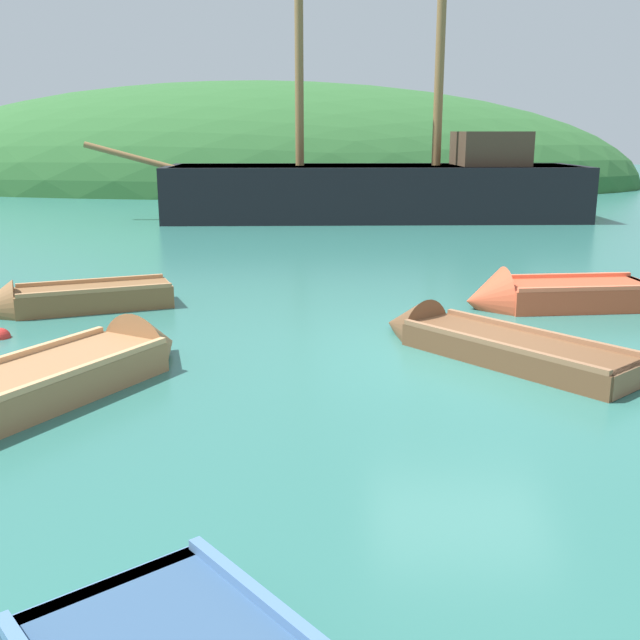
% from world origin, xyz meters
% --- Properties ---
extents(ground_plane, '(120.00, 120.00, 0.00)m').
position_xyz_m(ground_plane, '(0.00, 0.00, 0.00)').
color(ground_plane, '#2D6B60').
extents(shore_hill, '(42.11, 19.26, 11.08)m').
position_xyz_m(shore_hill, '(-7.41, 32.28, 0.00)').
color(shore_hill, '#2D602D').
rests_on(shore_hill, ground).
extents(sailing_ship, '(16.58, 4.75, 11.18)m').
position_xyz_m(sailing_ship, '(-0.80, 15.88, 0.67)').
color(sailing_ship, black).
rests_on(sailing_ship, ground).
extents(rowboat_outer_right, '(2.67, 3.88, 1.07)m').
position_xyz_m(rowboat_outer_right, '(-4.72, -1.39, 0.13)').
color(rowboat_outer_right, '#9E7047').
rests_on(rowboat_outer_right, ground).
extents(rowboat_center, '(3.30, 1.64, 1.13)m').
position_xyz_m(rowboat_center, '(1.73, 2.91, 0.15)').
color(rowboat_center, '#C64C2D').
rests_on(rowboat_center, ground).
extents(rowboat_far, '(3.36, 3.43, 0.96)m').
position_xyz_m(rowboat_far, '(0.16, 0.19, 0.10)').
color(rowboat_far, brown).
rests_on(rowboat_far, ground).
extents(rowboat_near_dock, '(3.23, 2.13, 0.91)m').
position_xyz_m(rowboat_near_dock, '(-6.28, 2.27, 0.13)').
color(rowboat_near_dock, brown).
rests_on(rowboat_near_dock, ground).
extents(buoy_red, '(0.29, 0.29, 0.29)m').
position_xyz_m(buoy_red, '(-6.61, 0.56, 0.00)').
color(buoy_red, red).
rests_on(buoy_red, ground).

